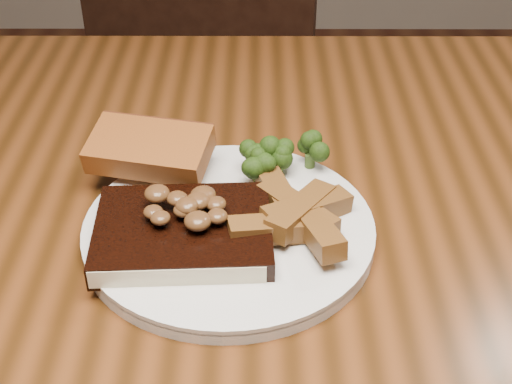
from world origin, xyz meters
TOP-DOWN VIEW (x-y plane):
  - dining_table at (0.00, 0.00)m, footprint 1.60×0.90m
  - chair_far at (-0.06, 0.72)m, footprint 0.47×0.47m
  - plate at (-0.01, -0.01)m, footprint 0.33×0.33m
  - steak at (-0.05, -0.04)m, footprint 0.16×0.13m
  - steak_bone at (-0.05, -0.09)m, footprint 0.15×0.02m
  - mushroom_pile at (-0.04, -0.02)m, footprint 0.07×0.07m
  - garlic_bread at (-0.09, 0.07)m, footprint 0.13×0.09m
  - potato_wedges at (0.07, 0.00)m, footprint 0.12×0.12m
  - broccoli_cluster at (0.05, 0.07)m, footprint 0.06×0.06m

SIDE VIEW (x-z plane):
  - chair_far at x=-0.06m, z-range 0.04..0.89m
  - dining_table at x=0.00m, z-range 0.28..1.03m
  - plate at x=-0.01m, z-range 0.75..0.76m
  - steak_bone at x=-0.05m, z-range 0.76..0.78m
  - steak at x=-0.05m, z-range 0.76..0.79m
  - potato_wedges at x=0.07m, z-range 0.76..0.79m
  - garlic_bread at x=-0.09m, z-range 0.76..0.79m
  - broccoli_cluster at x=0.05m, z-range 0.76..0.80m
  - mushroom_pile at x=-0.04m, z-range 0.79..0.81m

